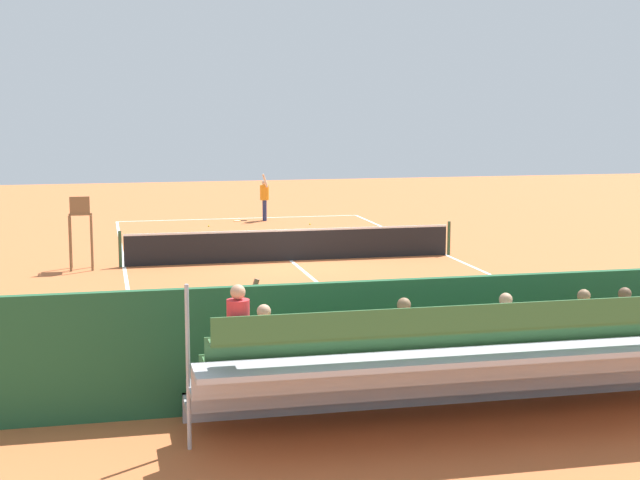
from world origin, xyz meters
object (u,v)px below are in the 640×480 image
object	(u,v)px
tennis_ball_near	(310,224)
tennis_ball_far	(209,226)
line_judge	(255,335)
tennis_net	(291,244)
bleacher_stand	(488,361)
umpire_chair	(80,225)
equipment_bag	(502,371)
tennis_player	(264,196)
tennis_racket	(238,221)
courtside_bench	(593,343)

from	to	relation	value
tennis_ball_near	tennis_ball_far	bearing A→B (deg)	-4.12
line_judge	tennis_net	bearing A→B (deg)	-103.64
bleacher_stand	umpire_chair	distance (m)	16.36
tennis_net	equipment_bag	bearing A→B (deg)	94.67
tennis_player	tennis_ball_near	size ratio (longest dim) A/B	29.18
umpire_chair	tennis_player	world-z (taller)	umpire_chair
tennis_racket	tennis_ball_far	bearing A→B (deg)	49.56
umpire_chair	line_judge	xyz separation A→B (m)	(-2.99, 13.01, -0.30)
umpire_chair	courtside_bench	bearing A→B (deg)	124.80
equipment_bag	tennis_racket	distance (m)	23.59
courtside_bench	tennis_racket	bearing A→B (deg)	-82.49
tennis_net	courtside_bench	distance (m)	13.58
tennis_net	courtside_bench	bearing A→B (deg)	102.24
tennis_net	tennis_ball_far	size ratio (longest dim) A/B	156.06
tennis_player	tennis_ball_far	distance (m)	3.01
tennis_racket	umpire_chair	bearing A→B (deg)	59.97
umpire_chair	equipment_bag	distance (m)	15.12
umpire_chair	bleacher_stand	bearing A→B (deg)	112.31
bleacher_stand	tennis_player	size ratio (longest dim) A/B	4.70
courtside_bench	tennis_player	bearing A→B (deg)	-85.11
tennis_player	tennis_ball_near	world-z (taller)	tennis_player
tennis_net	umpire_chair	xyz separation A→B (m)	(6.20, 0.21, 0.81)
tennis_net	bleacher_stand	size ratio (longest dim) A/B	1.14
bleacher_stand	tennis_ball_far	bearing A→B (deg)	-86.25
line_judge	courtside_bench	bearing A→B (deg)	179.47
tennis_net	tennis_ball_near	world-z (taller)	tennis_net
courtside_bench	tennis_racket	size ratio (longest dim) A/B	3.12
equipment_bag	tennis_racket	xyz separation A→B (m)	(1.30, -23.56, -0.16)
tennis_racket	tennis_ball_near	bearing A→B (deg)	144.37
tennis_net	tennis_racket	size ratio (longest dim) A/B	17.84
courtside_bench	equipment_bag	size ratio (longest dim) A/B	2.00
courtside_bench	equipment_bag	bearing A→B (deg)	4.12
tennis_ball_near	line_judge	distance (m)	22.24
tennis_player	equipment_bag	bearing A→B (deg)	90.51
tennis_racket	tennis_ball_far	world-z (taller)	tennis_ball_far
bleacher_stand	tennis_player	distance (m)	25.38
courtside_bench	tennis_player	xyz separation A→B (m)	(1.99, -23.30, 0.46)
tennis_player	tennis_ball_far	size ratio (longest dim) A/B	29.18
tennis_net	equipment_bag	distance (m)	13.45
bleacher_stand	tennis_ball_near	bearing A→B (deg)	-95.77
tennis_net	courtside_bench	xyz separation A→B (m)	(-2.88, 13.27, 0.06)
bleacher_stand	tennis_ball_near	xyz separation A→B (m)	(-2.39, -23.63, -0.93)
tennis_ball_far	tennis_net	bearing A→B (deg)	100.30
umpire_chair	line_judge	world-z (taller)	umpire_chair
bleacher_stand	equipment_bag	size ratio (longest dim) A/B	10.07
tennis_ball_near	tennis_ball_far	xyz separation A→B (m)	(3.96, -0.28, 0.00)
bleacher_stand	line_judge	world-z (taller)	bleacher_stand
tennis_player	line_judge	bearing A→B (deg)	80.01
tennis_net	umpire_chair	world-z (taller)	umpire_chair
equipment_bag	tennis_ball_far	bearing A→B (deg)	-83.12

